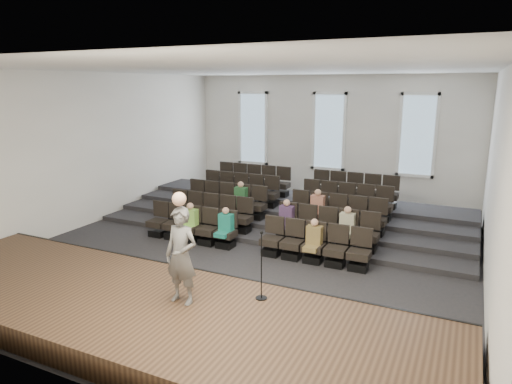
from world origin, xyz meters
The scene contains 14 objects.
ground centered at (0.00, 0.00, 0.00)m, with size 14.00×14.00×0.00m, color black.
ceiling centered at (0.00, 0.00, 5.01)m, with size 12.00×14.00×0.02m, color white.
wall_back centered at (0.00, 7.02, 2.50)m, with size 12.00×0.04×5.00m, color white.
wall_front centered at (0.00, -7.02, 2.50)m, with size 12.00×0.04×5.00m, color white.
wall_left centered at (-6.02, 0.00, 2.50)m, with size 0.04×14.00×5.00m, color white.
wall_right centered at (6.02, 0.00, 2.50)m, with size 0.04×14.00×5.00m, color white.
stage centered at (0.00, -5.10, 0.25)m, with size 11.80×3.60×0.50m, color #4B3320.
stage_lip centered at (0.00, -3.33, 0.25)m, with size 11.80×0.06×0.52m, color black.
risers centered at (0.00, 3.17, 0.20)m, with size 11.80×4.80×0.60m.
seating_rows centered at (0.00, 1.54, 0.68)m, with size 6.80×4.70×1.67m.
windows centered at (0.00, 6.95, 2.70)m, with size 8.44×0.10×3.24m.
audience centered at (0.36, 0.30, 0.81)m, with size 4.85×2.64×1.10m.
speaker centered at (0.69, -4.80, 1.44)m, with size 0.68×0.45×1.88m, color #5B5957.
mic_stand centered at (2.00, -4.02, 0.91)m, with size 0.23×0.23×1.39m.
Camera 1 is at (5.44, -11.48, 4.57)m, focal length 32.00 mm.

